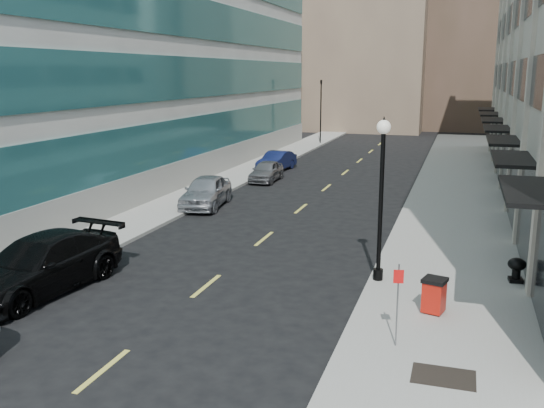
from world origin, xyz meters
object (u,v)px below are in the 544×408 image
Objects in this scene: car_silver_sedan at (206,191)px; urn_planter at (517,267)px; car_black_pickup at (40,265)px; trash_bin at (434,294)px; car_grey_sedan at (266,171)px; lamppost at (381,186)px; traffic_signal at (321,84)px; car_blue_sedan at (276,161)px; sign_post at (398,293)px.

car_silver_sedan reaches higher than urn_planter.
trash_bin is (11.98, 1.56, -0.18)m from car_black_pickup.
lamppost is at bearing -62.77° from car_grey_sedan.
urn_planter is at bearing 26.20° from car_black_pickup.
urn_planter is (15.10, -36.98, -5.08)m from traffic_signal.
car_blue_sedan is 24.89m from urn_planter.
car_grey_sedan is 21.08m from urn_planter.
urn_planter is at bearing -50.96° from car_grey_sedan.
car_black_pickup is 12.08m from trash_bin.
traffic_signal is at bearing 122.49° from trash_bin.
urn_planter is (2.42, 3.46, -0.06)m from trash_bin.
car_grey_sedan is at bearing 135.29° from trash_bin.
car_blue_sedan is at bearing 96.98° from car_grey_sedan.
car_silver_sedan reaches higher than car_grey_sedan.
car_black_pickup is 12.98m from car_silver_sedan.
urn_planter is (14.40, -20.31, -0.04)m from car_blue_sedan.
trash_bin is at bearing -51.11° from lamppost.
urn_planter is (3.20, 5.95, -0.90)m from sign_post.
car_silver_sedan is (0.70, -29.02, -4.91)m from traffic_signal.
urn_planter is (4.30, 1.13, -2.65)m from lamppost.
traffic_signal is at bearing 83.68° from car_silver_sedan.
trash_bin is 4.23m from urn_planter.
trash_bin is 0.48× the size of sign_post.
traffic_signal reaches higher than lamppost.
car_grey_sedan is 1.81× the size of sign_post.
car_grey_sedan is 0.72× the size of lamppost.
car_grey_sedan reaches higher than trash_bin.
trash_bin is at bearing -61.45° from car_grey_sedan.
car_grey_sedan is 24.35m from sign_post.
traffic_signal is 42.28m from car_black_pickup.
traffic_signal is 1.31× the size of lamppost.
car_black_pickup is at bearing -160.78° from urn_planter.
traffic_signal is 29.44m from car_silver_sedan.
car_silver_sedan is at bearing -82.40° from car_blue_sedan.
lamppost reaches higher than urn_planter.
urn_planter is at bearing 70.13° from trash_bin.
trash_bin is (11.98, -11.43, -0.11)m from car_silver_sedan.
traffic_signal is at bearing 94.02° from sign_post.
car_grey_sedan is (0.66, -4.33, -0.02)m from car_blue_sedan.
sign_post is at bearing -92.33° from trash_bin.
car_silver_sedan reaches higher than trash_bin.
car_blue_sedan is at bearing 82.30° from car_silver_sedan.
traffic_signal reaches higher than car_grey_sedan.
car_black_pickup is at bearing -97.70° from car_silver_sedan.
car_black_pickup is at bearing -82.40° from car_blue_sedan.
traffic_signal is at bearing 112.21° from urn_planter.
car_silver_sedan is 17.87m from sign_post.
lamppost is 6.67× the size of urn_planter.
car_silver_sedan is at bearing 138.00° from lamppost.
traffic_signal is 8.72× the size of urn_planter.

